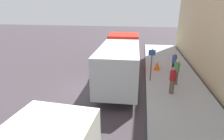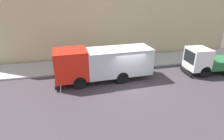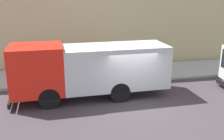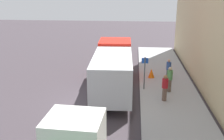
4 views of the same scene
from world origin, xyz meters
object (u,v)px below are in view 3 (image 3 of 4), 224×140
at_px(street_sign_post, 84,61).
at_px(traffic_cone_orange, 44,76).
at_px(pedestrian_walking, 52,63).
at_px(large_utility_truck, 89,68).
at_px(pedestrian_third, 110,62).
at_px(pedestrian_standing, 87,61).

bearing_deg(street_sign_post, traffic_cone_orange, 75.72).
bearing_deg(pedestrian_walking, large_utility_truck, 88.45).
relative_size(pedestrian_walking, street_sign_post, 0.71).
relative_size(large_utility_truck, pedestrian_third, 5.10).
xyz_separation_m(pedestrian_walking, traffic_cone_orange, (-1.19, 0.44, -0.48)).
xyz_separation_m(pedestrian_standing, traffic_cone_orange, (-1.00, 2.71, -0.54)).
bearing_deg(traffic_cone_orange, pedestrian_third, -82.60).
relative_size(pedestrian_standing, street_sign_post, 0.76).
xyz_separation_m(large_utility_truck, pedestrian_walking, (3.85, 2.02, -0.65)).
relative_size(pedestrian_walking, traffic_cone_orange, 2.28).
height_order(large_utility_truck, pedestrian_standing, large_utility_truck).
bearing_deg(large_utility_truck, pedestrian_third, -30.53).
height_order(pedestrian_standing, pedestrian_third, pedestrian_standing).
height_order(pedestrian_walking, pedestrian_third, pedestrian_third).
distance_m(pedestrian_walking, traffic_cone_orange, 1.36).
distance_m(pedestrian_walking, street_sign_post, 2.71).
xyz_separation_m(pedestrian_standing, pedestrian_third, (-0.45, -1.48, -0.03)).
height_order(pedestrian_standing, street_sign_post, street_sign_post).
bearing_deg(traffic_cone_orange, street_sign_post, -104.28).
bearing_deg(street_sign_post, large_utility_truck, -178.60).
bearing_deg(traffic_cone_orange, pedestrian_walking, -20.25).
distance_m(pedestrian_standing, pedestrian_third, 1.55).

